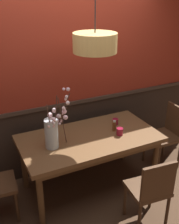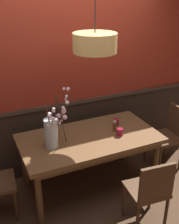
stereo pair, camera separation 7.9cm
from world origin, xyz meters
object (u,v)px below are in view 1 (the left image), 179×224
at_px(candle_holder_nearer_center, 120,132).
at_px(condiment_bottle, 114,126).
at_px(chair_near_side_right, 151,189).
at_px(vase_with_blossoms, 53,131).
at_px(pendant_lamp, 95,43).
at_px(chair_far_side_right, 79,121).
at_px(chair_head_east_end, 168,133).
at_px(dining_table, 90,143).
at_px(candle_holder_nearer_edge, 115,122).

relative_size(candle_holder_nearer_center, condiment_bottle, 0.66).
bearing_deg(chair_near_side_right, vase_with_blossoms, 132.35).
distance_m(chair_near_side_right, candle_holder_nearer_center, 0.81).
distance_m(condiment_bottle, pendant_lamp, 1.13).
bearing_deg(pendant_lamp, condiment_bottle, 11.09).
relative_size(chair_far_side_right, chair_near_side_right, 1.07).
relative_size(chair_near_side_right, vase_with_blossoms, 1.33).
distance_m(chair_head_east_end, candle_holder_nearer_center, 0.96).
bearing_deg(dining_table, chair_far_side_right, 74.07).
relative_size(dining_table, chair_far_side_right, 1.80).
bearing_deg(candle_holder_nearer_edge, pendant_lamp, -154.60).
bearing_deg(candle_holder_nearer_center, chair_near_side_right, -94.28).
xyz_separation_m(chair_far_side_right, candle_holder_nearer_edge, (0.20, -0.75, 0.28)).
distance_m(dining_table, candle_holder_nearer_center, 0.40).
height_order(dining_table, candle_holder_nearer_edge, candle_holder_nearer_edge).
distance_m(dining_table, candle_holder_nearer_edge, 0.49).
bearing_deg(candle_holder_nearer_center, pendant_lamp, 167.78).
xyz_separation_m(chair_far_side_right, chair_near_side_right, (0.04, -1.76, -0.03)).
distance_m(chair_head_east_end, condiment_bottle, 0.97).
height_order(chair_far_side_right, pendant_lamp, pendant_lamp).
relative_size(chair_head_east_end, pendant_lamp, 0.85).
height_order(dining_table, chair_far_side_right, chair_far_side_right).
bearing_deg(pendant_lamp, chair_far_side_right, 76.98).
distance_m(vase_with_blossoms, candle_holder_nearer_edge, 0.95).
distance_m(candle_holder_nearer_center, candle_holder_nearer_edge, 0.28).
distance_m(vase_with_blossoms, pendant_lamp, 1.08).
bearing_deg(pendant_lamp, candle_holder_nearer_edge, 25.40).
relative_size(chair_far_side_right, candle_holder_nearer_edge, 11.21).
height_order(candle_holder_nearer_center, pendant_lamp, pendant_lamp).
distance_m(chair_far_side_right, candle_holder_nearer_edge, 0.83).
height_order(candle_holder_nearer_center, candle_holder_nearer_edge, candle_holder_nearer_center).
distance_m(chair_near_side_right, candle_holder_nearer_edge, 1.07).
height_order(chair_head_east_end, candle_holder_nearer_center, chair_head_east_end).
height_order(dining_table, candle_holder_nearer_center, candle_holder_nearer_center).
distance_m(chair_head_east_end, candle_holder_nearer_edge, 0.87).
relative_size(chair_far_side_right, candle_holder_nearer_center, 10.12).
height_order(dining_table, vase_with_blossoms, vase_with_blossoms).
height_order(chair_far_side_right, candle_holder_nearer_center, chair_far_side_right).
height_order(chair_head_east_end, pendant_lamp, pendant_lamp).
xyz_separation_m(candle_holder_nearer_edge, condiment_bottle, (-0.10, -0.14, 0.02)).
relative_size(chair_near_side_right, candle_holder_nearer_edge, 10.44).
xyz_separation_m(chair_head_east_end, candle_holder_nearer_edge, (-0.81, 0.14, 0.29)).
distance_m(chair_far_side_right, candle_holder_nearer_center, 1.06).
bearing_deg(chair_far_side_right, pendant_lamp, -103.02).
xyz_separation_m(chair_head_east_end, vase_with_blossoms, (-1.73, -0.02, 0.45)).
xyz_separation_m(candle_holder_nearer_center, condiment_bottle, (-0.00, 0.13, 0.02)).
bearing_deg(condiment_bottle, candle_holder_nearer_edge, 53.51).
xyz_separation_m(chair_far_side_right, vase_with_blossoms, (-0.73, -0.92, 0.43)).
bearing_deg(candle_holder_nearer_edge, chair_head_east_end, -10.05).
relative_size(dining_table, pendant_lamp, 1.59).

